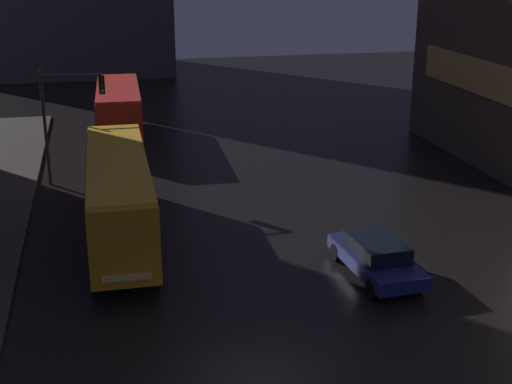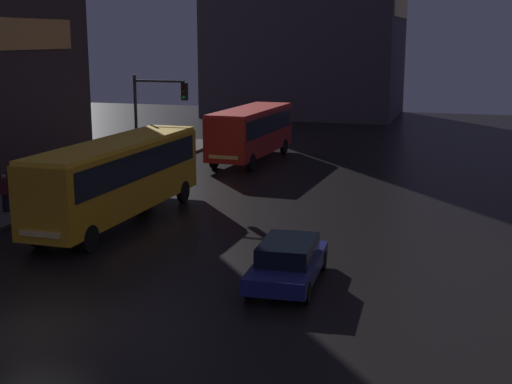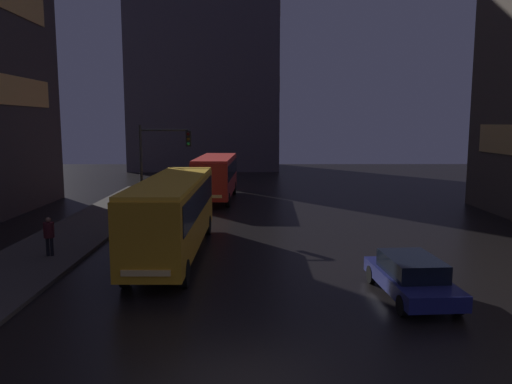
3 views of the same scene
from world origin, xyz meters
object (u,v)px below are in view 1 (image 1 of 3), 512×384
Objects in this scene: bus_near at (119,190)px; bus_far at (119,107)px; car_taxi at (376,256)px; traffic_light_main at (66,107)px.

bus_near is 1.20× the size of bus_far.
bus_far is (0.64, 16.05, -0.09)m from bus_near.
bus_near reaches higher than car_taxi.
bus_far is 1.67× the size of traffic_light_main.
traffic_light_main is at bearing -54.46° from car_taxi.
car_taxi is at bearing 112.47° from bus_far.
bus_near is 2.42× the size of car_taxi.
car_taxi is 17.31m from traffic_light_main.
bus_far reaches higher than car_taxi.
bus_far is 8.77m from traffic_light_main.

